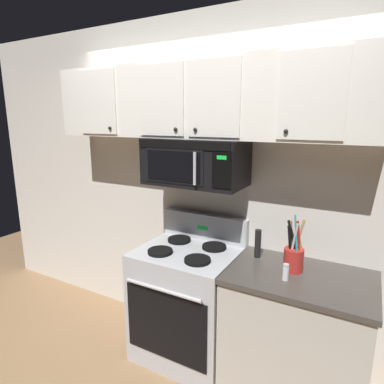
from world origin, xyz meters
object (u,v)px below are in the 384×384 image
at_px(stove_range, 188,301).
at_px(utensil_crock_red, 294,256).
at_px(over_range_microwave, 195,162).
at_px(salt_shaker, 286,272).
at_px(pepper_mill, 258,243).

bearing_deg(stove_range, utensil_crock_red, 3.19).
xyz_separation_m(over_range_microwave, salt_shaker, (0.77, -0.23, -0.62)).
bearing_deg(pepper_mill, over_range_microwave, -177.11).
bearing_deg(salt_shaker, utensil_crock_red, 85.21).
height_order(over_range_microwave, salt_shaker, over_range_microwave).
distance_m(over_range_microwave, utensil_crock_red, 0.97).
relative_size(stove_range, salt_shaker, 10.46).
distance_m(stove_range, salt_shaker, 0.92).
distance_m(stove_range, pepper_mill, 0.75).
bearing_deg(stove_range, salt_shaker, -8.29).
bearing_deg(stove_range, over_range_microwave, 90.14).
relative_size(salt_shaker, pepper_mill, 0.51).
bearing_deg(utensil_crock_red, pepper_mill, 160.50).
bearing_deg(over_range_microwave, utensil_crock_red, -5.29).
xyz_separation_m(stove_range, over_range_microwave, (-0.00, 0.12, 1.11)).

